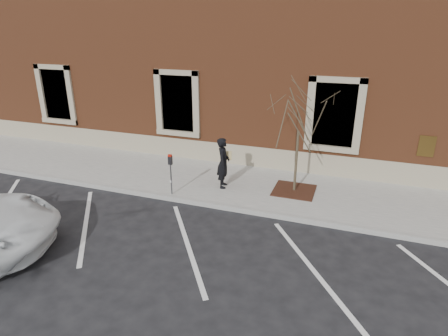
% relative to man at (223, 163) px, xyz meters
% --- Properties ---
extents(ground, '(120.00, 120.00, 0.00)m').
position_rel_man_xyz_m(ground, '(0.27, -1.27, -1.01)').
color(ground, '#28282B').
rests_on(ground, ground).
extents(sidewalk_near, '(40.00, 3.50, 0.15)m').
position_rel_man_xyz_m(sidewalk_near, '(0.27, 0.48, -0.93)').
color(sidewalk_near, beige).
rests_on(sidewalk_near, ground).
extents(curb_near, '(40.00, 0.12, 0.15)m').
position_rel_man_xyz_m(curb_near, '(0.27, -1.32, -0.93)').
color(curb_near, '#9E9E99').
rests_on(curb_near, ground).
extents(parking_stripes, '(28.00, 4.40, 0.01)m').
position_rel_man_xyz_m(parking_stripes, '(0.27, -3.47, -1.00)').
color(parking_stripes, silver).
rests_on(parking_stripes, ground).
extents(building_civic, '(40.00, 8.62, 8.00)m').
position_rel_man_xyz_m(building_civic, '(0.27, 6.47, 2.99)').
color(building_civic, brown).
rests_on(building_civic, ground).
extents(man, '(0.54, 0.70, 1.72)m').
position_rel_man_xyz_m(man, '(0.00, 0.00, 0.00)').
color(man, black).
rests_on(man, sidewalk_near).
extents(parking_meter, '(0.12, 0.09, 1.36)m').
position_rel_man_xyz_m(parking_meter, '(-1.36, -1.15, 0.09)').
color(parking_meter, '#595B60').
rests_on(parking_meter, sidewalk_near).
extents(tree_grate, '(1.34, 1.34, 0.03)m').
position_rel_man_xyz_m(tree_grate, '(2.34, 0.47, -0.84)').
color(tree_grate, '#401E14').
rests_on(tree_grate, sidewalk_near).
extents(sapling, '(2.24, 2.24, 3.73)m').
position_rel_man_xyz_m(sapling, '(2.34, 0.47, 1.75)').
color(sapling, '#4E412F').
rests_on(sapling, sidewalk_near).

